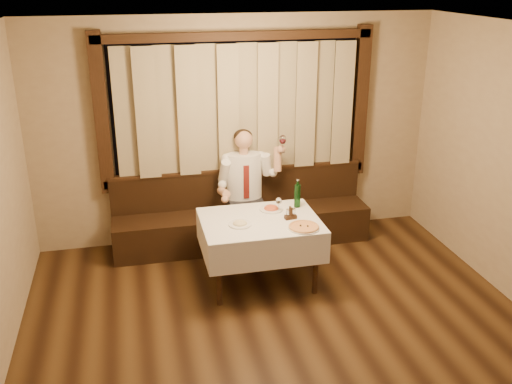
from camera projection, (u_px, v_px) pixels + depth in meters
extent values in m
cube|color=black|center=(306.00, 380.00, 4.86)|extent=(5.00, 6.00, 0.01)
cube|color=silver|center=(319.00, 43.00, 3.84)|extent=(5.00, 6.00, 0.01)
cube|color=tan|center=(236.00, 131.00, 7.08)|extent=(5.00, 0.01, 2.80)
cube|color=black|center=(236.00, 107.00, 6.95)|extent=(3.00, 0.02, 1.60)
cube|color=orange|center=(180.00, 135.00, 6.90)|extent=(0.50, 0.01, 0.40)
cube|color=black|center=(238.00, 174.00, 7.22)|extent=(3.30, 0.12, 0.10)
cube|color=black|center=(236.00, 36.00, 6.60)|extent=(3.30, 0.12, 0.10)
cube|color=black|center=(101.00, 115.00, 6.58)|extent=(0.16, 0.12, 1.90)
cube|color=black|center=(360.00, 102.00, 7.25)|extent=(0.16, 0.12, 1.90)
cube|color=#94815F|center=(238.00, 109.00, 6.86)|extent=(2.90, 0.08, 1.55)
cube|color=black|center=(242.00, 227.00, 7.21)|extent=(3.20, 0.60, 0.45)
cube|color=black|center=(238.00, 187.00, 7.27)|extent=(3.20, 0.12, 0.45)
cube|color=black|center=(238.00, 169.00, 7.18)|extent=(3.20, 0.14, 0.04)
cylinder|color=black|center=(219.00, 274.00, 5.83)|extent=(0.06, 0.06, 0.71)
cylinder|color=black|center=(316.00, 264.00, 6.05)|extent=(0.06, 0.06, 0.71)
cylinder|color=black|center=(208.00, 243.00, 6.50)|extent=(0.06, 0.06, 0.71)
cylinder|color=black|center=(296.00, 234.00, 6.72)|extent=(0.06, 0.06, 0.71)
cube|color=black|center=(260.00, 222.00, 6.14)|extent=(1.20, 0.90, 0.04)
cube|color=white|center=(260.00, 220.00, 6.13)|extent=(1.26, 0.96, 0.01)
cube|color=white|center=(271.00, 255.00, 5.76)|extent=(1.26, 0.01, 0.35)
cube|color=white|center=(251.00, 217.00, 6.63)|extent=(1.26, 0.01, 0.35)
cube|color=white|center=(203.00, 240.00, 6.06)|extent=(0.01, 0.96, 0.35)
cube|color=white|center=(315.00, 229.00, 6.33)|extent=(0.01, 0.96, 0.35)
cylinder|color=white|center=(304.00, 228.00, 5.92)|extent=(0.33, 0.33, 0.01)
cylinder|color=#C55C1D|center=(304.00, 227.00, 5.92)|extent=(0.30, 0.30, 0.01)
torus|color=tan|center=(304.00, 227.00, 5.92)|extent=(0.32, 0.32, 0.02)
sphere|color=black|center=(301.00, 226.00, 5.93)|extent=(0.02, 0.02, 0.02)
sphere|color=black|center=(308.00, 226.00, 5.92)|extent=(0.02, 0.02, 0.02)
cylinder|color=white|center=(271.00, 209.00, 6.38)|extent=(0.26, 0.26, 0.02)
ellipsoid|color=#BB3A1E|center=(271.00, 205.00, 6.36)|extent=(0.16, 0.16, 0.07)
cylinder|color=white|center=(240.00, 224.00, 6.00)|extent=(0.25, 0.25, 0.02)
ellipsoid|color=beige|center=(240.00, 221.00, 5.99)|extent=(0.15, 0.15, 0.07)
cylinder|color=#0E4412|center=(297.00, 196.00, 6.42)|extent=(0.07, 0.07, 0.27)
cylinder|color=#0E4412|center=(298.00, 183.00, 6.36)|extent=(0.03, 0.03, 0.06)
cylinder|color=silver|center=(298.00, 180.00, 6.35)|extent=(0.03, 0.03, 0.01)
cylinder|color=white|center=(279.00, 212.00, 6.32)|extent=(0.06, 0.06, 0.01)
cylinder|color=white|center=(279.00, 208.00, 6.30)|extent=(0.01, 0.01, 0.09)
ellipsoid|color=white|center=(279.00, 201.00, 6.27)|extent=(0.07, 0.07, 0.08)
cube|color=black|center=(291.00, 217.00, 6.15)|extent=(0.13, 0.08, 0.04)
cube|color=black|center=(291.00, 211.00, 6.12)|extent=(0.02, 0.07, 0.10)
cylinder|color=white|center=(288.00, 213.00, 6.12)|extent=(0.03, 0.03, 0.07)
cylinder|color=silver|center=(288.00, 210.00, 6.10)|extent=(0.04, 0.04, 0.01)
cylinder|color=white|center=(294.00, 212.00, 6.14)|extent=(0.03, 0.03, 0.07)
cylinder|color=silver|center=(294.00, 209.00, 6.12)|extent=(0.04, 0.04, 0.01)
cube|color=black|center=(247.00, 208.00, 6.99)|extent=(0.42, 0.47, 0.17)
cube|color=black|center=(242.00, 240.00, 6.87)|extent=(0.12, 0.13, 0.45)
cube|color=black|center=(260.00, 238.00, 6.92)|extent=(0.12, 0.13, 0.45)
ellipsoid|color=white|center=(244.00, 176.00, 7.00)|extent=(0.44, 0.27, 0.57)
cube|color=maroon|center=(246.00, 182.00, 6.89)|extent=(0.07, 0.01, 0.42)
cylinder|color=tan|center=(244.00, 150.00, 6.88)|extent=(0.11, 0.11, 0.08)
sphere|color=tan|center=(244.00, 140.00, 6.83)|extent=(0.22, 0.22, 0.22)
ellipsoid|color=black|center=(243.00, 136.00, 6.85)|extent=(0.23, 0.23, 0.17)
sphere|color=white|center=(227.00, 159.00, 6.87)|extent=(0.14, 0.14, 0.14)
sphere|color=white|center=(261.00, 157.00, 6.96)|extent=(0.14, 0.14, 0.14)
sphere|color=tan|center=(225.00, 200.00, 6.59)|extent=(0.09, 0.09, 0.09)
sphere|color=tan|center=(281.00, 149.00, 6.79)|extent=(0.10, 0.10, 0.10)
cylinder|color=white|center=(282.00, 146.00, 6.75)|extent=(0.01, 0.01, 0.12)
ellipsoid|color=white|center=(282.00, 139.00, 6.72)|extent=(0.09, 0.09, 0.11)
ellipsoid|color=#4C070F|center=(282.00, 141.00, 6.73)|extent=(0.07, 0.07, 0.06)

